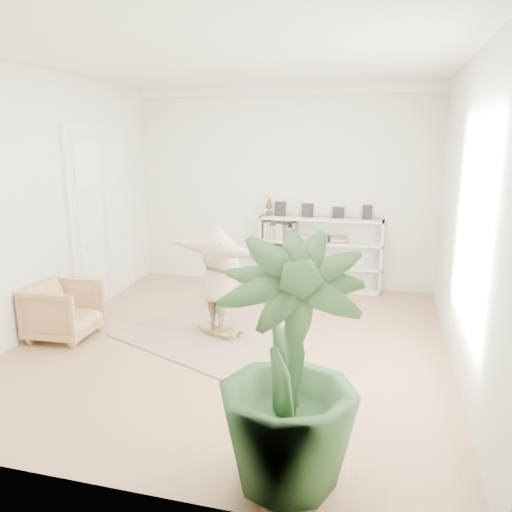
{
  "coord_description": "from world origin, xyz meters",
  "views": [
    {
      "loc": [
        1.9,
        -5.98,
        2.65
      ],
      "look_at": [
        0.2,
        0.4,
        1.11
      ],
      "focal_mm": 35.0,
      "sensor_mm": 36.0,
      "label": 1
    }
  ],
  "objects_px": {
    "rocker_board": "(221,331)",
    "person": "(220,276)",
    "bookshelf": "(320,254)",
    "houseplant": "(288,366)",
    "armchair": "(64,311)"
  },
  "relations": [
    {
      "from": "armchair",
      "to": "houseplant",
      "type": "bearing_deg",
      "value": -123.77
    },
    {
      "from": "bookshelf",
      "to": "person",
      "type": "distance_m",
      "value": 2.82
    },
    {
      "from": "rocker_board",
      "to": "houseplant",
      "type": "height_order",
      "value": "houseplant"
    },
    {
      "from": "rocker_board",
      "to": "person",
      "type": "distance_m",
      "value": 0.79
    },
    {
      "from": "bookshelf",
      "to": "armchair",
      "type": "distance_m",
      "value": 4.45
    },
    {
      "from": "armchair",
      "to": "person",
      "type": "relative_size",
      "value": 0.46
    },
    {
      "from": "armchair",
      "to": "houseplant",
      "type": "height_order",
      "value": "houseplant"
    },
    {
      "from": "person",
      "to": "houseplant",
      "type": "xyz_separation_m",
      "value": [
        1.48,
        -2.74,
        0.12
      ]
    },
    {
      "from": "bookshelf",
      "to": "rocker_board",
      "type": "xyz_separation_m",
      "value": [
        -0.99,
        -2.63,
        -0.57
      ]
    },
    {
      "from": "bookshelf",
      "to": "person",
      "type": "bearing_deg",
      "value": -110.62
    },
    {
      "from": "bookshelf",
      "to": "rocker_board",
      "type": "height_order",
      "value": "bookshelf"
    },
    {
      "from": "armchair",
      "to": "person",
      "type": "xyz_separation_m",
      "value": [
        2.05,
        0.61,
        0.48
      ]
    },
    {
      "from": "bookshelf",
      "to": "person",
      "type": "xyz_separation_m",
      "value": [
        -0.99,
        -2.63,
        0.22
      ]
    },
    {
      "from": "bookshelf",
      "to": "houseplant",
      "type": "relative_size",
      "value": 1.12
    },
    {
      "from": "rocker_board",
      "to": "person",
      "type": "height_order",
      "value": "person"
    }
  ]
}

